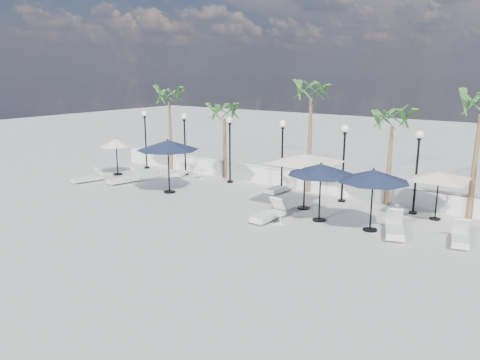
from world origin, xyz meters
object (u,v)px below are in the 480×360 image
Objects in this scene: lounger_6 at (460,237)px; parasol_cream_sq_b at (439,172)px; parasol_cream_small at (116,143)px; parasol_cream_sq_a at (305,154)px; parasol_navy_left at (168,145)px; parasol_navy_mid at (321,170)px; lounger_3 at (268,214)px; lounger_4 at (279,188)px; parasol_navy_right at (373,176)px; lounger_0 at (181,172)px; lounger_5 at (395,228)px; lounger_1 at (87,178)px; lounger_2 at (124,179)px.

lounger_6 is 3.50m from parasol_cream_sq_b.
parasol_cream_sq_a is at bearing 1.18° from parasol_cream_small.
parasol_navy_left is 13.25m from parasol_cream_sq_b.
parasol_cream_sq_a reaches higher than parasol_cream_small.
parasol_cream_sq_a is (-1.41, 1.24, 0.33)m from parasol_navy_mid.
lounger_6 is 0.60× the size of parasol_navy_left.
lounger_3 is 4.84m from lounger_4.
parasol_cream_small is at bearing -163.22° from lounger_4.
parasol_navy_mid is 1.00× the size of parasol_navy_right.
parasol_cream_small is at bearing 176.85° from parasol_navy_right.
lounger_0 is 0.83× the size of lounger_5.
lounger_1 is 6.18m from parasol_navy_left.
lounger_3 is 1.06× the size of lounger_4.
lounger_5 is 17.82m from parasol_cream_small.
parasol_navy_mid reaches higher than parasol_cream_sq_b.
parasol_navy_left reaches higher than lounger_0.
lounger_4 is at bearing 35.48° from lounger_2.
parasol_navy_left is 8.73m from parasol_navy_mid.
parasol_navy_right reaches higher than lounger_0.
lounger_2 is 0.45× the size of parasol_cream_sq_b.
lounger_1 is 0.42× the size of parasol_cream_sq_b.
lounger_5 reaches higher than lounger_2.
lounger_1 is 0.86× the size of lounger_5.
lounger_1 is at bearing -168.49° from parasol_cream_sq_a.
lounger_5 is 2.38m from lounger_6.
lounger_4 is 6.36m from parasol_navy_left.
lounger_1 is 0.93× the size of lounger_3.
lounger_2 is 16.88m from parasol_cream_sq_b.
lounger_2 is at bearing -31.30° from parasol_cream_small.
parasol_navy_right reaches higher than parasol_cream_sq_b.
parasol_navy_left reaches higher than parasol_cream_sq_a.
lounger_4 is at bearing 137.34° from lounger_5.
parasol_cream_sq_b is (0.81, 3.02, 1.85)m from lounger_5.
lounger_1 is 2.96m from parasol_cream_small.
parasol_navy_mid is 1.91m from parasol_cream_sq_a.
parasol_cream_small reaches higher than lounger_1.
lounger_2 is 9.11m from lounger_4.
lounger_4 is 7.25m from parasol_navy_right.
parasol_cream_small reaches higher than lounger_5.
lounger_3 is 1.05× the size of lounger_6.
parasol_navy_mid is at bearing -36.17° from lounger_0.
lounger_0 is 0.97× the size of lounger_1.
lounger_4 is at bearing 142.61° from parasol_cream_sq_a.
parasol_navy_right is (-3.31, -0.57, 2.06)m from lounger_6.
parasol_navy_mid is at bearing 19.18° from lounger_1.
parasol_cream_sq_a is at bearing -32.38° from lounger_4.
parasol_cream_sq_a reaches higher than lounger_5.
parasol_navy_mid reaches higher than lounger_1.
lounger_2 is at bearing -178.57° from parasol_navy_right.
parasol_cream_sq_b is at bearing 35.96° from lounger_3.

